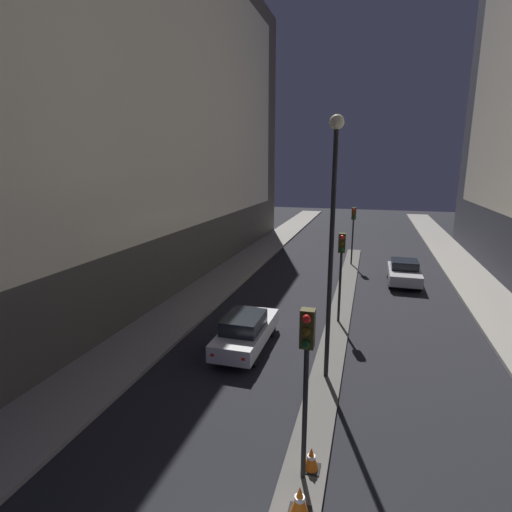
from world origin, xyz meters
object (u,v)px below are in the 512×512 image
at_px(street_lamp, 333,218).
at_px(car_left_lane, 246,331).
at_px(traffic_light_far, 353,223).
at_px(traffic_light_mid, 341,257).
at_px(traffic_cone_near, 300,500).
at_px(traffic_cone_far, 311,459).
at_px(car_right_lane, 404,272).
at_px(traffic_light_near, 306,358).

xyz_separation_m(street_lamp, car_left_lane, (-3.51, 1.53, -5.05)).
bearing_deg(street_lamp, traffic_light_far, 90.00).
bearing_deg(traffic_light_mid, traffic_cone_near, -89.50).
relative_size(traffic_light_far, traffic_cone_far, 7.19).
bearing_deg(traffic_cone_far, car_left_lane, 120.58).
bearing_deg(car_right_lane, car_left_lane, -120.91).
height_order(street_lamp, car_right_lane, street_lamp).
height_order(traffic_light_far, car_right_lane, traffic_light_far).
xyz_separation_m(traffic_light_near, traffic_cone_far, (0.15, 0.33, -2.88)).
distance_m(traffic_light_far, street_lamp, 17.31).
relative_size(street_lamp, traffic_cone_far, 14.88).
xyz_separation_m(traffic_cone_far, car_left_lane, (-3.66, 6.19, 0.37)).
xyz_separation_m(traffic_light_far, car_left_lane, (-3.51, -15.59, -2.51)).
bearing_deg(street_lamp, traffic_cone_near, -89.05).
xyz_separation_m(traffic_light_near, traffic_cone_near, (0.10, -1.05, -2.84)).
xyz_separation_m(street_lamp, traffic_cone_near, (0.10, -6.04, -5.38)).
relative_size(traffic_cone_near, car_right_lane, 0.17).
bearing_deg(car_right_lane, traffic_light_near, -100.89).
distance_m(street_lamp, traffic_cone_far, 7.15).
bearing_deg(traffic_light_near, car_right_lane, 79.11).
xyz_separation_m(traffic_light_far, street_lamp, (0.00, -17.12, 2.54)).
xyz_separation_m(car_left_lane, car_right_lane, (7.01, 11.71, -0.02)).
relative_size(traffic_light_near, car_right_lane, 1.07).
relative_size(traffic_light_far, traffic_cone_near, 6.24).
bearing_deg(traffic_cone_near, traffic_light_far, 90.25).
bearing_deg(traffic_light_near, traffic_cone_near, -84.56).
xyz_separation_m(traffic_light_mid, traffic_cone_far, (0.15, -9.98, -2.88)).
distance_m(traffic_cone_near, car_left_lane, 8.39).
xyz_separation_m(traffic_light_mid, street_lamp, (0.00, -5.32, 2.54)).
relative_size(traffic_light_near, car_left_lane, 0.94).
xyz_separation_m(traffic_light_near, traffic_light_far, (0.00, 22.11, 0.00)).
xyz_separation_m(traffic_cone_near, car_right_lane, (3.41, 19.28, 0.31)).
relative_size(traffic_cone_near, traffic_cone_far, 1.15).
bearing_deg(traffic_light_mid, car_left_lane, -132.79).
height_order(traffic_cone_far, car_right_lane, car_right_lane).
distance_m(traffic_light_near, car_left_lane, 7.82).
bearing_deg(car_left_lane, street_lamp, -23.60).
relative_size(traffic_light_mid, traffic_cone_far, 7.19).
bearing_deg(car_right_lane, traffic_cone_far, -100.62).
xyz_separation_m(traffic_light_far, traffic_cone_near, (0.10, -23.16, -2.84)).
xyz_separation_m(traffic_light_mid, car_left_lane, (-3.51, -3.79, -2.51)).
distance_m(traffic_light_far, car_left_lane, 16.17).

